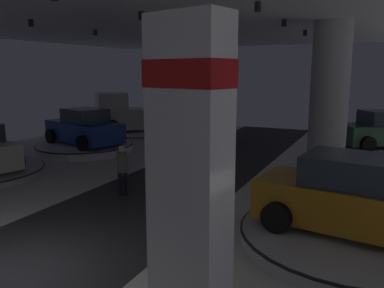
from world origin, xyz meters
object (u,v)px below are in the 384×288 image
display_platform_deep_left (140,132)px  display_platform_deep_right (384,149)px  display_platform_far_left (85,147)px  display_car_mid_right (354,198)px  display_car_far_left (84,128)px  display_platform_mid_right (353,237)px  brand_sign_pylon (189,183)px  column_right (329,103)px  visitor_walking_far (122,167)px  visitor_walking_near (183,177)px  pickup_truck_deep_left (134,115)px

display_platform_deep_left → display_platform_deep_right: display_platform_deep_right is taller
display_platform_far_left → display_car_mid_right: (12.37, -5.70, 0.89)m
display_car_far_left → display_platform_mid_right: 13.66m
brand_sign_pylon → display_car_mid_right: (1.91, 4.40, -1.26)m
column_right → brand_sign_pylon: (-0.67, -9.79, -0.40)m
brand_sign_pylon → visitor_walking_far: size_ratio=2.87×
display_platform_mid_right → visitor_walking_far: (-6.74, 0.81, 0.72)m
brand_sign_pylon → display_platform_far_left: (-10.46, 10.10, -2.15)m
display_platform_deep_left → visitor_walking_far: size_ratio=3.57×
display_platform_deep_left → display_platform_far_left: (0.54, -5.74, 0.07)m
column_right → visitor_walking_near: (-3.28, -4.79, -1.84)m
pickup_truck_deep_left → display_platform_far_left: bearing=-82.1°
display_platform_deep_left → pickup_truck_deep_left: 1.09m
column_right → display_platform_mid_right: bearing=-76.7°
display_platform_far_left → visitor_walking_far: size_ratio=2.89×
display_platform_deep_right → display_platform_far_left: bearing=-156.2°
visitor_walking_near → visitor_walking_far: 2.20m
display_platform_deep_left → display_platform_deep_right: bearing=0.1°
display_car_far_left → display_platform_mid_right: (12.37, -5.69, -0.96)m
brand_sign_pylon → display_platform_mid_right: bearing=66.2°
brand_sign_pylon → display_platform_mid_right: brand_sign_pylon is taller
visitor_walking_near → visitor_walking_far: bearing=174.6°
display_platform_mid_right → display_platform_deep_left: bearing=138.5°
visitor_walking_near → visitor_walking_far: same height
column_right → display_platform_mid_right: column_right is taller
display_platform_far_left → display_platform_mid_right: display_platform_far_left is taller
display_platform_deep_left → display_car_far_left: (0.57, -5.75, 1.00)m
brand_sign_pylon → display_platform_deep_right: 16.24m
display_car_far_left → display_platform_deep_right: display_car_far_left is taller
column_right → display_platform_deep_right: bearing=71.9°
display_car_mid_right → visitor_walking_near: (-4.52, 0.60, -0.19)m
column_right → display_platform_deep_right: column_right is taller
display_car_mid_right → visitor_walking_far: bearing=173.2°
display_car_far_left → display_car_mid_right: 13.59m
column_right → display_platform_far_left: bearing=178.4°
display_platform_mid_right → visitor_walking_near: 4.65m
display_platform_mid_right → visitor_walking_far: 6.83m
display_car_mid_right → visitor_walking_far: 6.76m
display_platform_far_left → display_platform_mid_right: size_ratio=0.91×
display_platform_deep_left → display_platform_far_left: display_platform_far_left is taller
display_platform_mid_right → pickup_truck_deep_left: bearing=139.6°
display_car_far_left → visitor_walking_far: (5.63, -4.88, -0.23)m
display_car_mid_right → display_platform_deep_right: size_ratio=0.81×
display_platform_deep_right → display_car_far_left: bearing=-156.2°
pickup_truck_deep_left → visitor_walking_far: 12.23m
display_car_mid_right → display_car_far_left: bearing=155.3°
display_platform_far_left → display_platform_deep_right: 14.33m
pickup_truck_deep_left → display_car_mid_right: (13.13, -11.21, -0.08)m
column_right → brand_sign_pylon: bearing=-93.9°
display_platform_deep_right → visitor_walking_near: 12.10m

